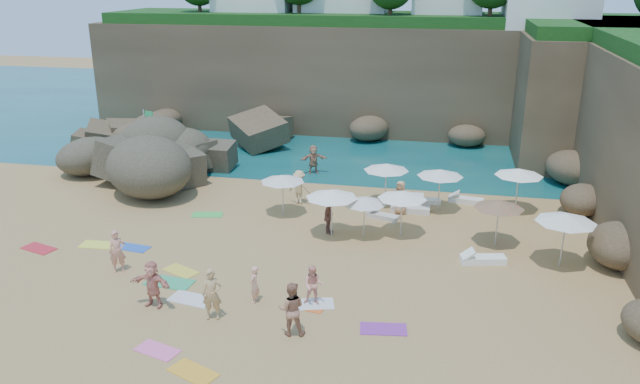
% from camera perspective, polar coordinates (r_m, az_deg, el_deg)
% --- Properties ---
extents(ground, '(120.00, 120.00, 0.00)m').
position_cam_1_polar(ground, '(27.56, -5.38, -5.67)').
color(ground, tan).
rests_on(ground, ground).
extents(seawater, '(120.00, 120.00, 0.00)m').
position_cam_1_polar(seawater, '(55.58, 3.69, 7.23)').
color(seawater, '#0C4751').
rests_on(seawater, ground).
extents(cliff_back, '(44.00, 8.00, 8.00)m').
position_cam_1_polar(cliff_back, '(49.72, 5.27, 10.44)').
color(cliff_back, brown).
rests_on(cliff_back, ground).
extents(cliff_corner, '(10.00, 12.00, 8.00)m').
position_cam_1_polar(cliff_corner, '(45.46, 23.79, 8.07)').
color(cliff_corner, brown).
rests_on(cliff_corner, ground).
extents(rock_promontory, '(12.00, 7.00, 2.00)m').
position_cam_1_polar(rock_promontory, '(45.45, -12.84, 4.04)').
color(rock_promontory, brown).
rests_on(rock_promontory, ground).
extents(marina_masts, '(3.10, 0.10, 6.00)m').
position_cam_1_polar(marina_masts, '(59.59, -12.42, 10.58)').
color(marina_masts, white).
rests_on(marina_masts, ground).
extents(rock_outcrop, '(10.32, 8.73, 3.57)m').
position_cam_1_polar(rock_outcrop, '(38.76, -15.10, 1.21)').
color(rock_outcrop, brown).
rests_on(rock_outcrop, ground).
extents(flag_pole, '(0.70, 0.22, 3.64)m').
position_cam_1_polar(flag_pole, '(40.77, -15.54, 5.45)').
color(flag_pole, silver).
rests_on(flag_pole, ground).
extents(parasol_0, '(2.23, 2.23, 2.11)m').
position_cam_1_polar(parasol_0, '(31.25, -3.45, 1.26)').
color(parasol_0, silver).
rests_on(parasol_0, ground).
extents(parasol_1, '(2.38, 2.38, 2.25)m').
position_cam_1_polar(parasol_1, '(32.78, 6.09, 2.28)').
color(parasol_1, silver).
rests_on(parasol_1, ground).
extents(parasol_2, '(2.43, 2.43, 2.30)m').
position_cam_1_polar(parasol_2, '(33.16, 17.74, 1.74)').
color(parasol_2, silver).
rests_on(parasol_2, ground).
extents(parasol_3, '(2.29, 2.29, 2.16)m').
position_cam_1_polar(parasol_3, '(28.93, 7.54, -0.28)').
color(parasol_3, silver).
rests_on(parasol_3, ground).
extents(parasol_5, '(2.35, 2.35, 2.22)m').
position_cam_1_polar(parasol_5, '(32.29, 10.94, 1.73)').
color(parasol_5, silver).
rests_on(parasol_5, ground).
extents(parasol_6, '(2.24, 2.24, 2.11)m').
position_cam_1_polar(parasol_6, '(28.74, 16.06, -1.11)').
color(parasol_6, silver).
rests_on(parasol_6, ground).
extents(parasol_7, '(2.06, 2.06, 1.95)m').
position_cam_1_polar(parasol_7, '(28.63, 4.09, -0.78)').
color(parasol_7, silver).
rests_on(parasol_7, ground).
extents(parasol_9, '(2.41, 2.41, 2.28)m').
position_cam_1_polar(parasol_9, '(28.51, 1.08, -0.18)').
color(parasol_9, silver).
rests_on(parasol_9, ground).
extents(parasol_11, '(2.47, 2.47, 2.34)m').
position_cam_1_polar(parasol_11, '(27.49, 21.58, -2.22)').
color(parasol_11, silver).
rests_on(parasol_11, ground).
extents(lounger_0, '(1.81, 0.76, 0.27)m').
position_cam_1_polar(lounger_0, '(34.34, 8.00, -0.38)').
color(lounger_0, silver).
rests_on(lounger_0, ground).
extents(lounger_1, '(1.72, 0.74, 0.26)m').
position_cam_1_polar(lounger_1, '(33.77, 9.56, -0.83)').
color(lounger_1, white).
rests_on(lounger_1, ground).
extents(lounger_2, '(1.90, 0.86, 0.29)m').
position_cam_1_polar(lounger_2, '(34.30, 13.20, -0.74)').
color(lounger_2, white).
rests_on(lounger_2, ground).
extents(lounger_3, '(2.01, 0.73, 0.31)m').
position_cam_1_polar(lounger_3, '(32.39, 8.25, -1.59)').
color(lounger_3, silver).
rests_on(lounger_3, ground).
extents(lounger_4, '(1.71, 1.03, 0.25)m').
position_cam_1_polar(lounger_4, '(31.39, 5.78, -2.23)').
color(lounger_4, silver).
rests_on(lounger_4, ground).
extents(lounger_5, '(1.99, 1.03, 0.29)m').
position_cam_1_polar(lounger_5, '(27.49, 14.68, -5.99)').
color(lounger_5, white).
rests_on(lounger_5, ground).
extents(towel_1, '(1.60, 1.11, 0.03)m').
position_cam_1_polar(towel_1, '(21.61, -14.64, -13.82)').
color(towel_1, pink).
rests_on(towel_1, ground).
extents(towel_2, '(1.76, 1.34, 0.03)m').
position_cam_1_polar(towel_2, '(20.35, -11.52, -15.85)').
color(towel_2, gold).
rests_on(towel_2, ground).
extents(towel_3, '(1.96, 1.10, 0.03)m').
position_cam_1_polar(towel_3, '(25.73, -13.61, -8.04)').
color(towel_3, '#2EA165').
rests_on(towel_3, ground).
extents(towel_4, '(1.70, 0.94, 0.03)m').
position_cam_1_polar(towel_4, '(30.03, -19.56, -4.57)').
color(towel_4, '#E9F23F').
rests_on(towel_4, ground).
extents(towel_5, '(1.92, 1.18, 0.03)m').
position_cam_1_polar(towel_5, '(24.30, -11.57, -9.59)').
color(towel_5, silver).
rests_on(towel_5, ground).
extents(towel_6, '(1.71, 1.02, 0.03)m').
position_cam_1_polar(towel_6, '(22.15, 5.81, -12.35)').
color(towel_6, purple).
rests_on(towel_6, ground).
extents(towel_7, '(1.75, 1.21, 0.03)m').
position_cam_1_polar(towel_7, '(30.64, -24.32, -4.73)').
color(towel_7, red).
rests_on(towel_7, ground).
extents(towel_8, '(1.53, 0.90, 0.03)m').
position_cam_1_polar(towel_8, '(29.25, -16.70, -4.90)').
color(towel_8, blue).
rests_on(towel_8, ground).
extents(towel_10, '(1.62, 1.04, 0.03)m').
position_cam_1_polar(towel_10, '(23.45, -1.32, -10.30)').
color(towel_10, orange).
rests_on(towel_10, ground).
extents(towel_11, '(1.66, 1.06, 0.03)m').
position_cam_1_polar(towel_11, '(32.28, -10.27, -2.05)').
color(towel_11, green).
rests_on(towel_11, ground).
extents(towel_12, '(1.69, 1.32, 0.03)m').
position_cam_1_polar(towel_12, '(26.56, -12.60, -7.06)').
color(towel_12, yellow).
rests_on(towel_12, ground).
extents(towel_13, '(1.90, 1.31, 0.03)m').
position_cam_1_polar(towel_13, '(23.51, -0.87, -10.22)').
color(towel_13, silver).
rests_on(towel_13, ground).
extents(person_stand_0, '(0.79, 0.72, 1.81)m').
position_cam_1_polar(person_stand_0, '(26.85, -18.05, -5.18)').
color(person_stand_0, tan).
rests_on(person_stand_0, ground).
extents(person_stand_1, '(1.06, 0.90, 1.92)m').
position_cam_1_polar(person_stand_1, '(21.34, -2.64, -10.62)').
color(person_stand_1, '#AA7155').
rests_on(person_stand_1, ground).
extents(person_stand_2, '(1.25, 0.66, 1.84)m').
position_cam_1_polar(person_stand_2, '(33.04, -1.91, 0.44)').
color(person_stand_2, tan).
rests_on(person_stand_2, ground).
extents(person_stand_3, '(0.56, 0.99, 1.60)m').
position_cam_1_polar(person_stand_3, '(29.30, 0.78, -2.33)').
color(person_stand_3, brown).
rests_on(person_stand_3, ground).
extents(person_stand_4, '(0.97, 0.76, 1.76)m').
position_cam_1_polar(person_stand_4, '(31.88, 7.35, -0.50)').
color(person_stand_4, tan).
rests_on(person_stand_4, ground).
extents(person_stand_5, '(1.68, 1.15, 1.77)m').
position_cam_1_polar(person_stand_5, '(38.18, -0.61, 3.01)').
color(person_stand_5, tan).
rests_on(person_stand_5, ground).
extents(person_stand_6, '(0.38, 0.55, 1.45)m').
position_cam_1_polar(person_stand_6, '(23.49, -6.03, -8.39)').
color(person_stand_6, '#F6AC8C').
rests_on(person_stand_6, ground).
extents(person_lie_3, '(1.87, 1.98, 0.47)m').
position_cam_1_polar(person_lie_3, '(24.09, -14.94, -9.55)').
color(person_lie_3, '#E08A75').
rests_on(person_lie_3, ground).
extents(person_lie_4, '(1.07, 2.00, 0.45)m').
position_cam_1_polar(person_lie_4, '(22.86, -9.74, -10.84)').
color(person_lie_4, tan).
rests_on(person_lie_4, ground).
extents(person_lie_5, '(0.82, 1.56, 0.58)m').
position_cam_1_polar(person_lie_5, '(23.39, -0.62, -9.62)').
color(person_lie_5, '#FAA38E').
rests_on(person_lie_5, ground).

